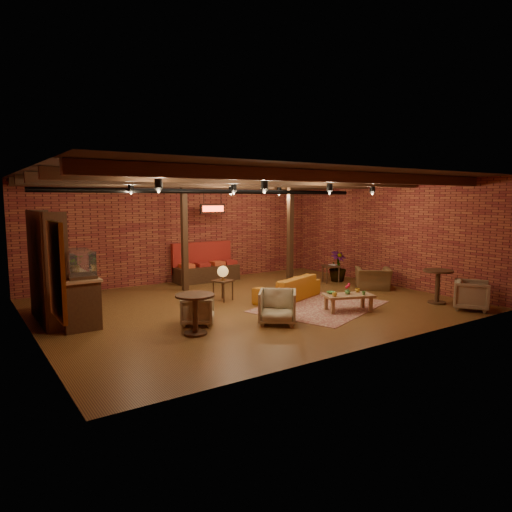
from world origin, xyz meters
TOP-DOWN VIEW (x-y plane):
  - floor at (0.00, 0.00)m, footprint 10.00×10.00m
  - ceiling at (0.00, 0.00)m, footprint 10.00×8.00m
  - wall_back at (0.00, 4.00)m, footprint 10.00×0.02m
  - wall_front at (0.00, -4.00)m, footprint 10.00×0.02m
  - wall_left at (-5.00, 0.00)m, footprint 0.02×8.00m
  - wall_right at (5.00, 0.00)m, footprint 0.02×8.00m
  - ceiling_beams at (0.00, 0.00)m, footprint 9.80×6.40m
  - ceiling_pipe at (0.00, 1.60)m, footprint 9.60×0.12m
  - post_left at (-0.60, 2.60)m, footprint 0.16×0.16m
  - post_right at (2.80, 2.00)m, footprint 0.16×0.16m
  - service_counter at (-4.10, 1.00)m, footprint 0.80×2.50m
  - plant_counter at (-4.00, 1.20)m, footprint 0.35×0.39m
  - shelving_hutch at (-4.50, 1.10)m, footprint 0.52×2.00m
  - chalkboard_menu at (-4.93, -2.30)m, footprint 0.08×0.96m
  - banquette at (0.60, 3.55)m, footprint 2.10×0.70m
  - service_sign at (0.60, 3.10)m, footprint 0.86×0.06m
  - ceiling_spotlights at (0.00, 0.00)m, footprint 6.40×4.40m
  - rug at (1.28, -1.14)m, footprint 3.74×3.30m
  - sofa at (1.12, -0.06)m, footprint 2.29×1.53m
  - coffee_table at (1.54, -1.83)m, footprint 1.28×0.93m
  - side_table_lamp at (-0.37, 0.79)m, footprint 0.56×0.56m
  - round_table_left at (-2.32, -1.53)m, footprint 0.77×0.77m
  - armchair_a at (-1.95, -0.91)m, footprint 0.87×0.89m
  - armchair_b at (-0.51, -1.80)m, footprint 1.06×1.05m
  - armchair_right at (4.06, -0.36)m, footprint 1.15×1.10m
  - side_table_book at (3.77, 1.13)m, footprint 0.65×0.65m
  - round_table_right at (4.01, -2.54)m, footprint 0.74×0.74m
  - armchair_far at (4.10, -3.40)m, footprint 1.02×1.01m
  - plant_tall at (4.12, 1.19)m, footprint 1.68×1.68m

SIDE VIEW (x-z plane):
  - floor at x=0.00m, z-range 0.00..0.00m
  - rug at x=1.28m, z-range 0.00..0.01m
  - sofa at x=1.12m, z-range 0.00..0.62m
  - armchair_a at x=-1.95m, z-range 0.00..0.68m
  - coffee_table at x=1.54m, z-range 0.03..0.68m
  - armchair_far at x=4.10m, z-range 0.00..0.78m
  - armchair_b at x=-0.51m, z-range 0.00..0.80m
  - armchair_right at x=4.06m, z-range 0.00..0.85m
  - banquette at x=0.60m, z-range 0.00..1.00m
  - side_table_book at x=3.77m, z-range 0.22..0.80m
  - round_table_left at x=-2.32m, z-range 0.14..0.94m
  - round_table_right at x=4.01m, z-range 0.14..1.01m
  - side_table_lamp at x=-0.37m, z-range 0.24..1.16m
  - service_counter at x=-4.10m, z-range 0.00..1.60m
  - shelving_hutch at x=-4.50m, z-range 0.00..2.40m
  - plant_counter at x=-4.00m, z-range 1.07..1.37m
  - plant_tall at x=4.12m, z-range 0.00..2.94m
  - wall_back at x=0.00m, z-range 0.00..3.20m
  - wall_front at x=0.00m, z-range 0.00..3.20m
  - wall_left at x=-5.00m, z-range 0.00..3.20m
  - wall_right at x=5.00m, z-range 0.00..3.20m
  - post_left at x=-0.60m, z-range 0.00..3.20m
  - post_right at x=2.80m, z-range 0.00..3.20m
  - chalkboard_menu at x=-4.93m, z-range 0.87..2.33m
  - service_sign at x=0.60m, z-range 2.20..2.50m
  - ceiling_pipe at x=0.00m, z-range 2.79..2.91m
  - ceiling_spotlights at x=0.00m, z-range 2.72..3.00m
  - ceiling_beams at x=0.00m, z-range 2.97..3.19m
  - ceiling at x=0.00m, z-range 3.19..3.21m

